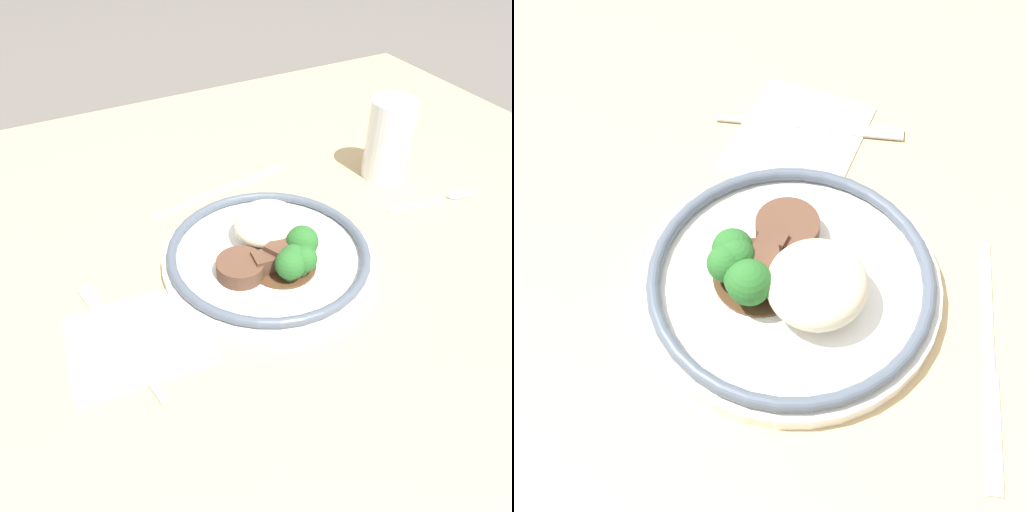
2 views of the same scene
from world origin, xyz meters
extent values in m
plane|color=#5B5651|center=(0.00, 0.00, 0.00)|extent=(8.00, 8.00, 0.00)
cube|color=tan|center=(0.00, 0.00, 0.02)|extent=(1.30, 1.06, 0.04)
cube|color=silver|center=(-0.14, -0.04, 0.04)|extent=(0.15, 0.13, 0.00)
cylinder|color=white|center=(0.04, 0.00, 0.05)|extent=(0.26, 0.26, 0.01)
torus|color=#4C5666|center=(0.04, 0.00, 0.06)|extent=(0.25, 0.25, 0.01)
ellipsoid|color=beige|center=(0.05, 0.03, 0.08)|extent=(0.09, 0.08, 0.05)
cylinder|color=brown|center=(-0.01, -0.02, 0.06)|extent=(0.06, 0.06, 0.02)
cylinder|color=#51331E|center=(0.04, -0.03, 0.05)|extent=(0.08, 0.08, 0.00)
cube|color=brown|center=(0.04, -0.02, 0.07)|extent=(0.04, 0.04, 0.03)
cube|color=brown|center=(0.02, -0.02, 0.06)|extent=(0.03, 0.03, 0.02)
cube|color=brown|center=(0.05, -0.05, 0.06)|extent=(0.03, 0.03, 0.02)
cylinder|color=#568442|center=(0.05, -0.05, 0.06)|extent=(0.01, 0.01, 0.01)
sphere|color=#286628|center=(0.05, -0.05, 0.08)|extent=(0.03, 0.03, 0.03)
cylinder|color=#568442|center=(0.07, -0.03, 0.06)|extent=(0.01, 0.01, 0.01)
sphere|color=#286628|center=(0.07, -0.03, 0.08)|extent=(0.04, 0.04, 0.04)
cylinder|color=#568442|center=(0.04, -0.05, 0.06)|extent=(0.01, 0.01, 0.01)
sphere|color=#286628|center=(0.04, -0.05, 0.08)|extent=(0.04, 0.04, 0.04)
cylinder|color=#568442|center=(0.05, -0.05, 0.06)|extent=(0.01, 0.01, 0.01)
sphere|color=#286628|center=(0.05, -0.05, 0.08)|extent=(0.03, 0.03, 0.03)
cylinder|color=#568442|center=(0.07, -0.03, 0.06)|extent=(0.01, 0.01, 0.01)
sphere|color=#286628|center=(0.07, -0.03, 0.08)|extent=(0.03, 0.03, 0.03)
cylinder|color=#F4AD19|center=(0.29, 0.10, 0.08)|extent=(0.06, 0.06, 0.08)
cylinder|color=silver|center=(0.29, 0.10, 0.10)|extent=(0.07, 0.07, 0.12)
cube|color=silver|center=(-0.15, -0.07, 0.04)|extent=(0.03, 0.12, 0.00)
cube|color=silver|center=(-0.17, 0.02, 0.04)|extent=(0.03, 0.07, 0.00)
cube|color=silver|center=(0.01, 0.17, 0.04)|extent=(0.14, 0.03, 0.00)
cube|color=silver|center=(0.12, 0.18, 0.04)|extent=(0.10, 0.03, 0.00)
cube|color=silver|center=(0.28, 0.01, 0.04)|extent=(0.09, 0.02, 0.00)
ellipsoid|color=silver|center=(0.36, 0.00, 0.04)|extent=(0.05, 0.02, 0.01)
camera|label=1|loc=(-0.19, -0.40, 0.45)|focal=35.00mm
camera|label=2|loc=(0.37, 0.08, 0.56)|focal=50.00mm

